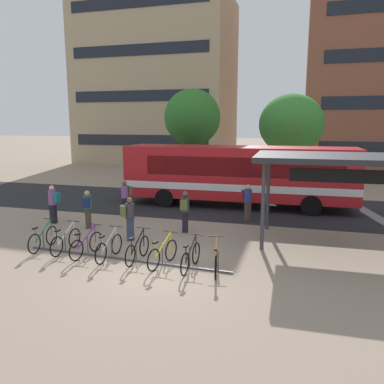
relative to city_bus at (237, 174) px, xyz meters
name	(u,v)px	position (x,y,z in m)	size (l,w,h in m)	color
ground	(160,272)	(-0.69, -9.77, -1.78)	(200.00, 200.00, 0.00)	gray
bus_lane_asphalt	(224,205)	(-0.69, 0.00, -1.77)	(80.00, 7.20, 0.01)	#232326
city_bus	(237,174)	(0.00, 0.00, 0.00)	(12.09, 2.89, 3.20)	red
bike_rack	(124,257)	(-2.20, -9.10, -1.68)	(7.30, 0.45, 0.70)	#47474C
parked_bicycle_green_0	(43,239)	(-5.43, -8.89, -1.39)	(0.52, 1.72, 0.99)	black
parked_bicycle_white_1	(66,241)	(-4.48, -8.94, -1.39)	(0.52, 1.72, 0.99)	black
parked_bicycle_purple_2	(86,245)	(-3.58, -9.10, -1.39)	(0.52, 1.72, 0.99)	black
parked_bicycle_silver_3	(109,248)	(-2.70, -9.16, -1.39)	(0.52, 1.72, 0.99)	black
parked_bicycle_black_4	(137,250)	(-1.73, -9.07, -1.39)	(0.52, 1.72, 0.99)	black
parked_bicycle_yellow_5	(163,254)	(-0.80, -9.23, -1.39)	(0.56, 1.69, 0.99)	black
parked_bicycle_black_6	(191,257)	(0.13, -9.30, -1.39)	(0.52, 1.72, 0.99)	black
parked_bicycle_orange_7	(216,260)	(0.93, -9.32, -1.39)	(0.54, 1.70, 0.99)	black
transit_shelter	(333,161)	(4.33, -5.42, 1.31)	(5.53, 3.64, 3.29)	#38383D
commuter_olive_pack_0	(129,216)	(-2.92, -7.13, -0.81)	(0.60, 0.55, 1.67)	#2D3851
commuter_olive_pack_1	(125,195)	(-4.93, -3.26, -0.82)	(0.49, 0.60, 1.67)	black
commuter_navy_pack_2	(88,207)	(-5.34, -6.05, -0.84)	(0.47, 0.59, 1.63)	#47382D
commuter_olive_pack_3	(185,209)	(-1.20, -5.50, -0.79)	(0.37, 0.55, 1.71)	black
commuter_maroon_pack_4	(247,200)	(0.98, -2.90, -0.80)	(0.57, 0.60, 1.69)	#47382D
commuter_teal_pack_5	(53,202)	(-7.25, -5.72, -0.79)	(0.54, 0.36, 1.71)	black
street_tree_0	(291,124)	(2.44, 8.71, 2.55)	(4.58, 4.58, 6.48)	brown
street_tree_1	(192,118)	(-4.29, 6.42, 3.00)	(3.97, 3.97, 6.77)	brown
building_left_wing	(158,83)	(-12.70, 21.75, 7.06)	(16.39, 10.66, 17.66)	tan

